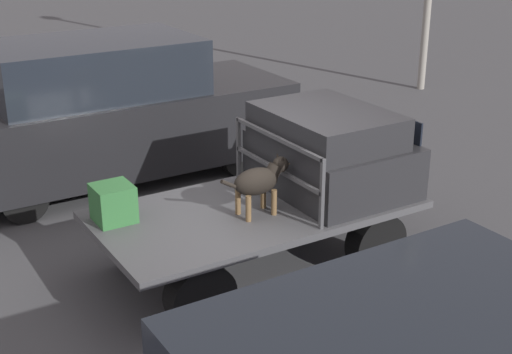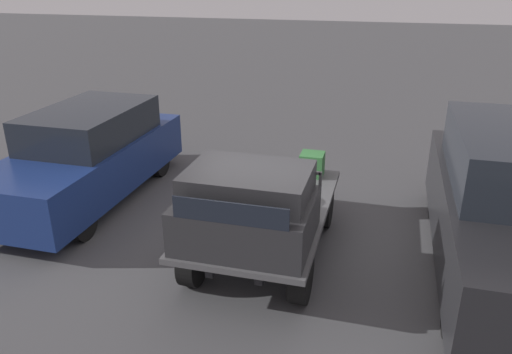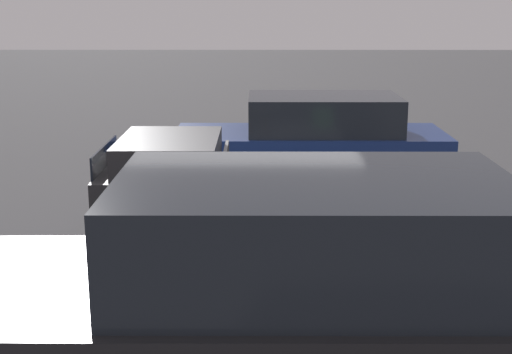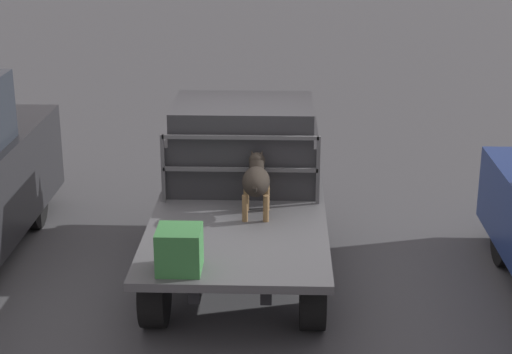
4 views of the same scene
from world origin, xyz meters
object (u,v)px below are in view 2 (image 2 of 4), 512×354
object	(u,v)px
dog	(255,181)
flatbed_truck	(266,220)
cargo_crate	(312,164)
parked_sedan	(89,155)

from	to	relation	value
dog	flatbed_truck	bearing A→B (deg)	80.48
cargo_crate	parked_sedan	bearing A→B (deg)	-84.73
flatbed_truck	dog	world-z (taller)	dog
flatbed_truck	dog	size ratio (longest dim) A/B	4.14
parked_sedan	flatbed_truck	bearing A→B (deg)	79.77
flatbed_truck	parked_sedan	xyz separation A→B (m)	(-1.08, -3.66, 0.31)
dog	cargo_crate	size ratio (longest dim) A/B	2.15
parked_sedan	cargo_crate	bearing A→B (deg)	101.46
dog	cargo_crate	bearing A→B (deg)	165.83
cargo_crate	parked_sedan	size ratio (longest dim) A/B	0.09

